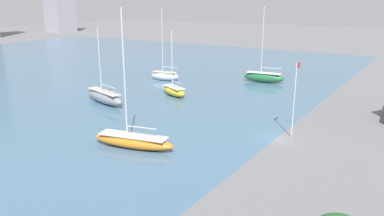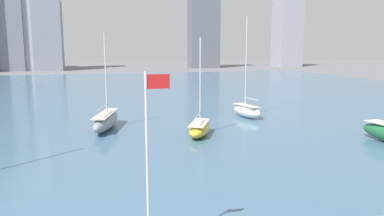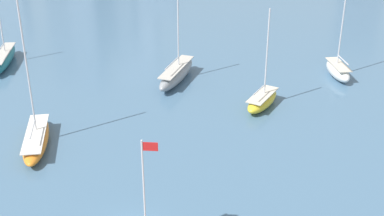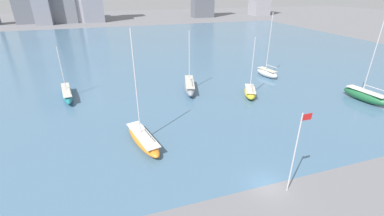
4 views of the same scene
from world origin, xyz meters
TOP-DOWN VIEW (x-y plane):
  - ground_plane at (0.00, 0.00)m, footprint 500.00×500.00m
  - flag_pole at (1.73, -1.43)m, footprint 1.24×0.14m
  - sailboat_green at (32.08, 15.16)m, footprint 3.55×9.18m
  - sailboat_gray at (0.43, 31.25)m, footprint 4.86×10.95m
  - sailboat_orange at (-12.38, 13.20)m, footprint 4.76×10.69m
  - sailboat_yellow at (11.56, 24.51)m, footprint 5.01×7.26m
  - sailboat_white at (22.06, 34.53)m, footprint 3.47×6.92m

SIDE VIEW (x-z plane):
  - ground_plane at x=0.00m, z-range 0.00..0.00m
  - sailboat_orange at x=-12.38m, z-range -7.22..9.04m
  - sailboat_yellow at x=11.56m, z-range -5.09..6.98m
  - sailboat_white at x=22.06m, z-range -6.62..8.87m
  - sailboat_gray at x=0.43m, z-range -5.23..7.53m
  - sailboat_green at x=32.08m, z-range -6.86..9.21m
  - flag_pole at x=1.73m, z-range 0.47..10.24m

